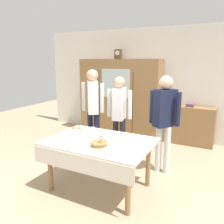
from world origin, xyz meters
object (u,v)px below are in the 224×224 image
Objects in this scene: wall_cabinet at (119,98)px; book_stack at (190,105)px; tea_cup_near_right at (109,135)px; person_by_cabinet at (165,115)px; pastry_plate at (77,129)px; spoon_far_left at (74,136)px; tea_cup_near_left at (94,137)px; person_behind_table_left at (119,110)px; mantel_clock at (118,54)px; bookshelf_low at (189,125)px; tea_cup_back_edge at (93,129)px; spoon_near_right at (111,154)px; bread_basket at (99,144)px; dining_table at (98,148)px; tea_cup_mid_left at (128,139)px; person_behind_table_right at (93,103)px; spoon_mid_right at (103,134)px.

wall_cabinet reaches higher than book_stack.
tea_cup_near_right is 1.02m from person_by_cabinet.
spoon_far_left is (0.16, -0.30, -0.01)m from pastry_plate.
book_stack reaches higher than tea_cup_near_left.
spoon_far_left is 0.07× the size of person_behind_table_left.
spoon_far_left is (0.48, -2.56, -1.30)m from mantel_clock.
bookshelf_low is 2.58m from tea_cup_back_edge.
wall_cabinet is 16.39× the size of tea_cup_back_edge.
spoon_near_right is at bearing -67.88° from person_behind_table_left.
tea_cup_near_left is at bearing 136.66° from bread_basket.
book_stack is at bearing 1.62° from mantel_clock.
book_stack reaches higher than dining_table.
wall_cabinet is at bearing 113.77° from spoon_near_right.
bread_basket is (-0.27, -0.36, 0.01)m from tea_cup_mid_left.
tea_cup_back_edge is 1.02m from spoon_near_right.
wall_cabinet reaches higher than pastry_plate.
tea_cup_mid_left is at bearing 17.79° from tea_cup_near_left.
spoon_far_left is at bearing -61.53° from pastry_plate.
tea_cup_mid_left is at bearing 11.80° from spoon_far_left.
tea_cup_mid_left is 1.09× the size of spoon_far_left.
tea_cup_back_edge is at bearing -117.92° from bookshelf_low.
person_by_cabinet is at bearing 49.71° from tea_cup_near_left.
tea_cup_near_right is 1.29m from person_behind_table_right.
tea_cup_back_edge reaches higher than spoon_near_right.
tea_cup_near_left is at bearing 156.82° from dining_table.
person_behind_table_left is at bearing -63.26° from mantel_clock.
tea_cup_near_left is at bearing 3.00° from spoon_far_left.
person_behind_table_right reaches higher than tea_cup_near_right.
spoon_far_left is at bearing -109.94° from tea_cup_back_edge.
tea_cup_near_right is at bearing -68.15° from wall_cabinet.
pastry_plate is (0.28, -2.26, -0.19)m from wall_cabinet.
spoon_mid_right is 1.00× the size of spoon_near_right.
person_behind_table_left is at bearing 0.62° from person_behind_table_right.
spoon_far_left is at bearing 161.71° from bread_basket.
tea_cup_near_right is (-0.83, -2.39, -0.13)m from book_stack.
wall_cabinet is at bearing -178.37° from book_stack.
bookshelf_low is at bearing 78.57° from tea_cup_mid_left.
book_stack is at bearing 71.74° from dining_table.
wall_cabinet reaches higher than person_behind_table_left.
tea_cup_mid_left is 0.54× the size of bread_basket.
tea_cup_mid_left is 1.09× the size of spoon_mid_right.
pastry_plate is at bearing 146.45° from spoon_near_right.
spoon_mid_right is 0.80m from spoon_near_right.
mantel_clock reaches higher than bread_basket.
tea_cup_near_left is at bearing -110.66° from bookshelf_low.
spoon_mid_right is at bearing -81.19° from person_behind_table_left.
tea_cup_mid_left is 1.17m from person_behind_table_left.
bookshelf_low is at bearing 67.62° from spoon_mid_right.
spoon_mid_right is at bearing -50.26° from person_behind_table_right.
spoon_near_right is at bearing -41.05° from dining_table.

